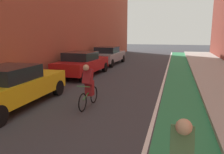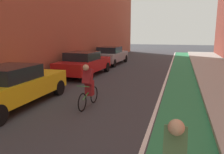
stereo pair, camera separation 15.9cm
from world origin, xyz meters
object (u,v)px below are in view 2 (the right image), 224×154
object	(u,v)px
cyclist_trailing	(88,85)
parked_sedan_yellow_cab	(13,85)
parked_sedan_red	(84,63)
parked_sedan_silver	(110,55)

from	to	relation	value
cyclist_trailing	parked_sedan_yellow_cab	bearing A→B (deg)	-165.26
parked_sedan_red	cyclist_trailing	xyz separation A→B (m)	(2.70, -5.75, 0.02)
parked_sedan_yellow_cab	cyclist_trailing	xyz separation A→B (m)	(2.70, 0.71, 0.02)
parked_sedan_red	parked_sedan_silver	distance (m)	5.69
parked_sedan_red	parked_sedan_yellow_cab	bearing A→B (deg)	-89.98
parked_sedan_silver	parked_sedan_yellow_cab	bearing A→B (deg)	-89.99
parked_sedan_yellow_cab	cyclist_trailing	world-z (taller)	cyclist_trailing
parked_sedan_yellow_cab	parked_sedan_silver	distance (m)	12.15
parked_sedan_yellow_cab	parked_sedan_red	world-z (taller)	same
parked_sedan_yellow_cab	parked_sedan_silver	bearing A→B (deg)	90.01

